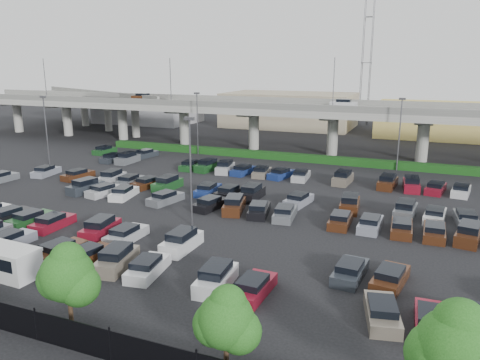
# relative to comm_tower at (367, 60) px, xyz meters

# --- Properties ---
(ground) EXTENTS (280.00, 280.00, 0.00)m
(ground) POSITION_rel_comm_tower_xyz_m (-4.00, -74.00, -15.61)
(ground) COLOR black
(overpass) EXTENTS (150.00, 13.00, 15.80)m
(overpass) POSITION_rel_comm_tower_xyz_m (-4.18, -42.00, -8.64)
(overpass) COLOR gray
(overpass) RESTS_ON ground
(on_ramp) EXTENTS (50.93, 30.13, 8.80)m
(on_ramp) POSITION_rel_comm_tower_xyz_m (-56.10, -30.95, -8.76)
(on_ramp) COLOR gray
(on_ramp) RESTS_ON ground
(hedge) EXTENTS (66.00, 1.60, 1.10)m
(hedge) POSITION_rel_comm_tower_xyz_m (-4.00, -49.00, -15.06)
(hedge) COLOR #153A10
(hedge) RESTS_ON ground
(fence) EXTENTS (70.00, 0.10, 2.00)m
(fence) POSITION_rel_comm_tower_xyz_m (-4.05, -102.00, -14.71)
(fence) COLOR black
(fence) RESTS_ON ground
(tree_row) EXTENTS (65.07, 3.66, 5.94)m
(tree_row) POSITION_rel_comm_tower_xyz_m (-3.30, -100.53, -12.09)
(tree_row) COLOR #332316
(tree_row) RESTS_ON ground
(parked_cars) EXTENTS (62.92, 41.66, 1.67)m
(parked_cars) POSITION_rel_comm_tower_xyz_m (-4.66, -77.40, -15.00)
(parked_cars) COLOR white
(parked_cars) RESTS_ON ground
(light_poles) EXTENTS (66.90, 48.38, 10.30)m
(light_poles) POSITION_rel_comm_tower_xyz_m (-8.12, -72.00, -9.37)
(light_poles) COLOR #4A494E
(light_poles) RESTS_ON ground
(distant_buildings) EXTENTS (138.00, 24.00, 9.00)m
(distant_buildings) POSITION_rel_comm_tower_xyz_m (8.38, -12.19, -11.87)
(distant_buildings) COLOR slate
(distant_buildings) RESTS_ON ground
(comm_tower) EXTENTS (2.40, 2.40, 30.00)m
(comm_tower) POSITION_rel_comm_tower_xyz_m (0.00, 0.00, 0.00)
(comm_tower) COLOR #4A494E
(comm_tower) RESTS_ON ground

